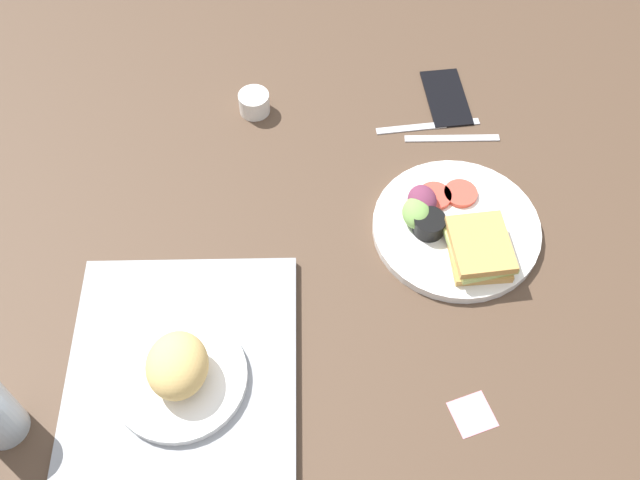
{
  "coord_description": "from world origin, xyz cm",
  "views": [
    {
      "loc": [
        -62.85,
        5.0,
        101.46
      ],
      "look_at": [
        2.0,
        3.0,
        4.0
      ],
      "focal_mm": 41.93,
      "sensor_mm": 36.0,
      "label": 1
    }
  ],
  "objects_px": {
    "bread_plate_near": "(178,371)",
    "cell_phone": "(446,97)",
    "knife": "(428,126)",
    "serving_tray": "(180,396)",
    "sticky_note": "(472,414)",
    "fork": "(452,138)",
    "plate_with_salad": "(455,228)",
    "espresso_cup": "(254,103)"
  },
  "relations": [
    {
      "from": "plate_with_salad",
      "to": "espresso_cup",
      "type": "height_order",
      "value": "plate_with_salad"
    },
    {
      "from": "plate_with_salad",
      "to": "sticky_note",
      "type": "relative_size",
      "value": 4.9
    },
    {
      "from": "fork",
      "to": "sticky_note",
      "type": "xyz_separation_m",
      "value": [
        -0.51,
        0.04,
        -0.0
      ]
    },
    {
      "from": "serving_tray",
      "to": "fork",
      "type": "xyz_separation_m",
      "value": [
        0.48,
        -0.45,
        -0.01
      ]
    },
    {
      "from": "plate_with_salad",
      "to": "knife",
      "type": "bearing_deg",
      "value": 3.83
    },
    {
      "from": "plate_with_salad",
      "to": "knife",
      "type": "distance_m",
      "value": 0.24
    },
    {
      "from": "serving_tray",
      "to": "espresso_cup",
      "type": "xyz_separation_m",
      "value": [
        0.56,
        -0.1,
        0.01
      ]
    },
    {
      "from": "plate_with_salad",
      "to": "sticky_note",
      "type": "xyz_separation_m",
      "value": [
        -0.31,
        0.01,
        -0.02
      ]
    },
    {
      "from": "espresso_cup",
      "to": "knife",
      "type": "height_order",
      "value": "espresso_cup"
    },
    {
      "from": "serving_tray",
      "to": "plate_with_salad",
      "type": "height_order",
      "value": "plate_with_salad"
    },
    {
      "from": "serving_tray",
      "to": "knife",
      "type": "bearing_deg",
      "value": -39.01
    },
    {
      "from": "espresso_cup",
      "to": "bread_plate_near",
      "type": "bearing_deg",
      "value": 169.98
    },
    {
      "from": "espresso_cup",
      "to": "knife",
      "type": "xyz_separation_m",
      "value": [
        -0.05,
        -0.31,
        -0.02
      ]
    },
    {
      "from": "serving_tray",
      "to": "cell_phone",
      "type": "bearing_deg",
      "value": -38.13
    },
    {
      "from": "bread_plate_near",
      "to": "espresso_cup",
      "type": "height_order",
      "value": "bread_plate_near"
    },
    {
      "from": "serving_tray",
      "to": "sticky_note",
      "type": "relative_size",
      "value": 8.04
    },
    {
      "from": "bread_plate_near",
      "to": "plate_with_salad",
      "type": "relative_size",
      "value": 0.7
    },
    {
      "from": "bread_plate_near",
      "to": "espresso_cup",
      "type": "distance_m",
      "value": 0.54
    },
    {
      "from": "fork",
      "to": "espresso_cup",
      "type": "bearing_deg",
      "value": -11.77
    },
    {
      "from": "plate_with_salad",
      "to": "knife",
      "type": "xyz_separation_m",
      "value": [
        0.24,
        0.02,
        -0.02
      ]
    },
    {
      "from": "sticky_note",
      "to": "fork",
      "type": "bearing_deg",
      "value": -4.15
    },
    {
      "from": "bread_plate_near",
      "to": "cell_phone",
      "type": "xyz_separation_m",
      "value": [
        0.55,
        -0.45,
        -0.04
      ]
    },
    {
      "from": "espresso_cup",
      "to": "sticky_note",
      "type": "distance_m",
      "value": 0.67
    },
    {
      "from": "bread_plate_near",
      "to": "sticky_note",
      "type": "height_order",
      "value": "bread_plate_near"
    },
    {
      "from": "serving_tray",
      "to": "bread_plate_near",
      "type": "distance_m",
      "value": 0.04
    },
    {
      "from": "knife",
      "to": "cell_phone",
      "type": "xyz_separation_m",
      "value": [
        0.07,
        -0.04,
        0.0
      ]
    },
    {
      "from": "knife",
      "to": "fork",
      "type": "bearing_deg",
      "value": 137.27
    },
    {
      "from": "knife",
      "to": "bread_plate_near",
      "type": "bearing_deg",
      "value": 44.0
    },
    {
      "from": "serving_tray",
      "to": "sticky_note",
      "type": "xyz_separation_m",
      "value": [
        -0.04,
        -0.41,
        -0.01
      ]
    },
    {
      "from": "serving_tray",
      "to": "plate_with_salad",
      "type": "xyz_separation_m",
      "value": [
        0.27,
        -0.43,
        0.01
      ]
    },
    {
      "from": "knife",
      "to": "serving_tray",
      "type": "bearing_deg",
      "value": 45.14
    },
    {
      "from": "serving_tray",
      "to": "espresso_cup",
      "type": "bearing_deg",
      "value": -9.79
    },
    {
      "from": "fork",
      "to": "plate_with_salad",
      "type": "bearing_deg",
      "value": 84.21
    },
    {
      "from": "serving_tray",
      "to": "bread_plate_near",
      "type": "bearing_deg",
      "value": -4.17
    },
    {
      "from": "plate_with_salad",
      "to": "cell_phone",
      "type": "height_order",
      "value": "plate_with_salad"
    },
    {
      "from": "espresso_cup",
      "to": "sticky_note",
      "type": "xyz_separation_m",
      "value": [
        -0.59,
        -0.32,
        -0.02
      ]
    },
    {
      "from": "plate_with_salad",
      "to": "cell_phone",
      "type": "distance_m",
      "value": 0.31
    },
    {
      "from": "knife",
      "to": "cell_phone",
      "type": "height_order",
      "value": "cell_phone"
    },
    {
      "from": "serving_tray",
      "to": "plate_with_salad",
      "type": "distance_m",
      "value": 0.51
    },
    {
      "from": "bread_plate_near",
      "to": "knife",
      "type": "distance_m",
      "value": 0.64
    },
    {
      "from": "espresso_cup",
      "to": "serving_tray",
      "type": "bearing_deg",
      "value": 170.21
    },
    {
      "from": "fork",
      "to": "sticky_note",
      "type": "relative_size",
      "value": 3.04
    }
  ]
}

